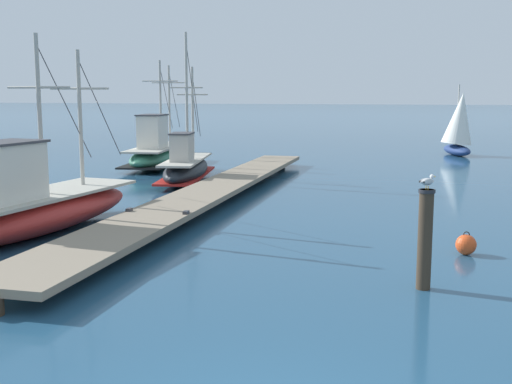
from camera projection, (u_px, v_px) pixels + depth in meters
The scene contains 8 objects.
floating_dock at pixel (211, 191), 21.02m from camera, with size 2.24×22.87×0.53m.
fishing_boat_0 at pixel (186, 167), 25.61m from camera, with size 2.57×6.56×5.94m.
fishing_boat_1 at pixel (30, 206), 16.00m from camera, with size 2.79×7.86×5.03m.
fishing_boat_3 at pixel (159, 152), 31.07m from camera, with size 2.97×7.84×5.13m.
mooring_piling at pixel (425, 238), 11.52m from camera, with size 0.30×0.30×1.84m.
perched_seagull at pixel (427, 181), 11.36m from camera, with size 0.30×0.31×0.27m.
mooring_buoy at pixel (466, 245), 14.09m from camera, with size 0.46×0.46×0.53m.
distant_sailboat at pixel (459, 125), 36.30m from camera, with size 2.39×3.56×4.03m.
Camera 1 is at (1.47, -5.56, 3.54)m, focal length 44.75 mm.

